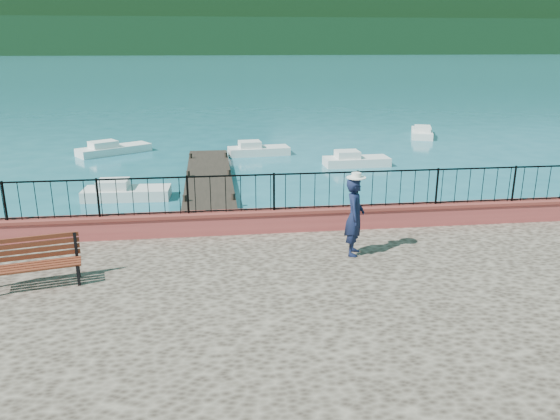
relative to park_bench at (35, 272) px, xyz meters
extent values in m
plane|color=#19596B|center=(5.51, -0.96, -1.50)|extent=(2000.00, 2000.00, 0.00)
cube|color=#B34540|center=(5.51, 2.74, -0.01)|extent=(28.00, 0.46, 0.58)
cube|color=black|center=(5.51, 2.74, 0.76)|extent=(27.00, 0.05, 0.95)
cube|color=#2D231C|center=(3.51, 11.04, -1.35)|extent=(2.00, 16.00, 0.30)
cube|color=black|center=(5.51, 299.04, 7.50)|extent=(900.00, 60.00, 18.00)
cube|color=black|center=(5.51, 359.04, 20.50)|extent=(900.00, 120.00, 44.00)
ellipsoid|color=#142D23|center=(225.51, 559.04, -1.50)|extent=(448.00, 384.00, 180.00)
cube|color=black|center=(0.01, -0.04, -0.08)|extent=(1.87, 0.92, 0.45)
cube|color=brown|center=(-0.05, 0.23, 0.42)|extent=(1.77, 0.46, 0.55)
imported|color=#111733|center=(6.86, 0.89, 0.62)|extent=(0.63, 0.78, 1.83)
cylinder|color=white|center=(6.86, 0.89, 1.60)|extent=(0.44, 0.44, 0.12)
cube|color=silver|center=(0.26, 10.81, -1.10)|extent=(3.42, 1.44, 0.80)
cube|color=silver|center=(10.93, 15.56, -1.10)|extent=(3.29, 1.39, 0.80)
cube|color=silver|center=(-1.71, 20.34, -1.10)|extent=(4.07, 3.27, 0.80)
cube|color=silver|center=(6.29, 19.01, -1.10)|extent=(3.44, 1.61, 0.80)
cube|color=silver|center=(17.58, 23.77, -1.10)|extent=(2.44, 3.83, 0.80)
camera|label=1|loc=(3.61, -10.74, 4.45)|focal=35.00mm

